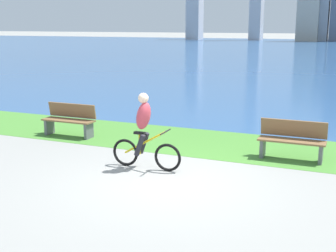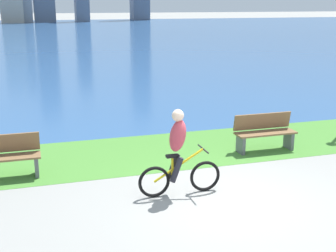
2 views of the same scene
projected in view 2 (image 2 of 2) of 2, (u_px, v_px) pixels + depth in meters
ground_plane at (230, 202)px, 8.21m from camera, size 300.00×300.00×0.00m
grass_strip_bayside at (176, 149)px, 11.15m from camera, size 120.00×2.82×0.01m
bay_water_surface at (59, 34)px, 52.00m from camera, size 300.00×85.65×0.00m
cyclist_lead at (178, 153)px, 8.34m from camera, size 1.61×0.52×1.64m
bench_near_path at (3, 157)px, 9.24m from camera, size 1.50×0.47×0.90m
bench_far_along_path at (264, 132)px, 11.00m from camera, size 1.50×0.47×0.90m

